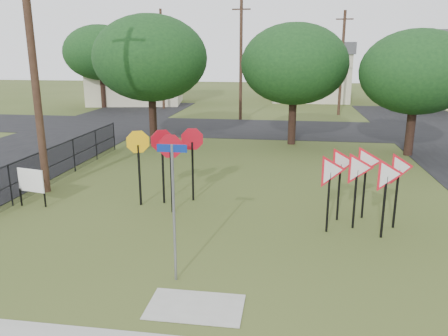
{
  "coord_description": "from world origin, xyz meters",
  "views": [
    {
      "loc": [
        1.78,
        -10.31,
        5.16
      ],
      "look_at": [
        -0.19,
        3.0,
        1.6
      ],
      "focal_mm": 35.0,
      "sensor_mm": 36.0,
      "label": 1
    }
  ],
  "objects_px": {
    "street_name_sign": "(174,205)",
    "stop_sign_cluster": "(166,150)",
    "info_board": "(31,182)",
    "yield_sign_cluster": "(363,171)"
  },
  "relations": [
    {
      "from": "street_name_sign",
      "to": "stop_sign_cluster",
      "type": "bearing_deg",
      "value": 107.58
    },
    {
      "from": "street_name_sign",
      "to": "info_board",
      "type": "distance_m",
      "value": 7.51
    },
    {
      "from": "yield_sign_cluster",
      "to": "info_board",
      "type": "bearing_deg",
      "value": 178.72
    },
    {
      "from": "street_name_sign",
      "to": "stop_sign_cluster",
      "type": "height_order",
      "value": "street_name_sign"
    },
    {
      "from": "street_name_sign",
      "to": "stop_sign_cluster",
      "type": "xyz_separation_m",
      "value": [
        -1.59,
        5.04,
        0.11
      ]
    },
    {
      "from": "street_name_sign",
      "to": "yield_sign_cluster",
      "type": "xyz_separation_m",
      "value": [
        4.72,
        3.95,
        -0.07
      ]
    },
    {
      "from": "yield_sign_cluster",
      "to": "info_board",
      "type": "xyz_separation_m",
      "value": [
        -10.88,
        0.24,
        -0.88
      ]
    },
    {
      "from": "stop_sign_cluster",
      "to": "info_board",
      "type": "height_order",
      "value": "stop_sign_cluster"
    },
    {
      "from": "yield_sign_cluster",
      "to": "info_board",
      "type": "distance_m",
      "value": 10.92
    },
    {
      "from": "street_name_sign",
      "to": "stop_sign_cluster",
      "type": "relative_size",
      "value": 1.22
    }
  ]
}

